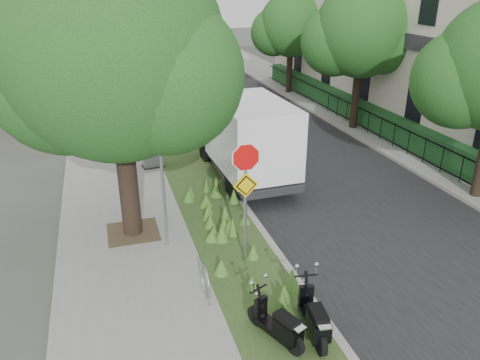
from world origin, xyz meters
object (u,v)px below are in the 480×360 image
(box_truck, at_px, (246,135))
(utility_cabinet, at_px, (152,153))
(scooter_near, at_px, (281,329))
(sign_assembly, at_px, (246,179))
(scooter_far, at_px, (315,323))

(box_truck, xyz_separation_m, utility_cabinet, (-3.10, 1.80, -0.99))
(scooter_near, xyz_separation_m, utility_cabinet, (-1.15, 10.15, 0.17))
(sign_assembly, height_order, box_truck, sign_assembly)
(sign_assembly, height_order, utility_cabinet, sign_assembly)
(scooter_far, relative_size, utility_cabinet, 1.51)
(utility_cabinet, bearing_deg, sign_assembly, -78.84)
(scooter_near, relative_size, utility_cabinet, 1.31)
(scooter_near, height_order, box_truck, box_truck)
(sign_assembly, distance_m, utility_cabinet, 7.42)
(scooter_near, relative_size, scooter_far, 0.87)
(utility_cabinet, bearing_deg, box_truck, -30.09)
(sign_assembly, xyz_separation_m, scooter_far, (0.43, -3.12, -1.83))
(scooter_far, bearing_deg, scooter_near, 173.87)
(scooter_far, xyz_separation_m, utility_cabinet, (-1.83, 10.22, 0.14))
(box_truck, bearing_deg, scooter_near, -103.16)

